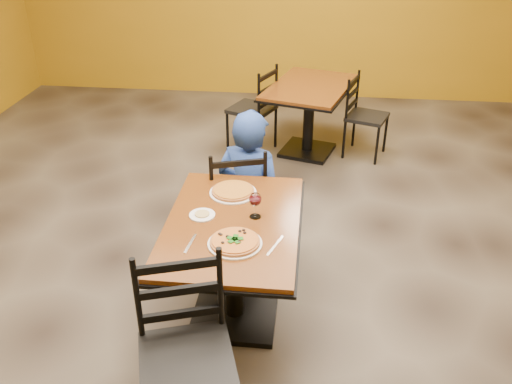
# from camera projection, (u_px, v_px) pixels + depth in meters

# --- Properties ---
(floor) EXTENTS (7.00, 8.00, 0.01)m
(floor) POSITION_uv_depth(u_px,v_px,m) (245.00, 270.00, 4.06)
(floor) COLOR black
(floor) RESTS_ON ground
(table_main) EXTENTS (0.83, 1.23, 0.75)m
(table_main) POSITION_uv_depth(u_px,v_px,m) (233.00, 248.00, 3.35)
(table_main) COLOR brown
(table_main) RESTS_ON floor
(table_second) EXTENTS (1.06, 1.31, 0.75)m
(table_second) POSITION_uv_depth(u_px,v_px,m) (309.00, 104.00, 5.61)
(table_second) COLOR brown
(table_second) RESTS_ON floor
(chair_main_near) EXTENTS (0.57, 0.57, 1.00)m
(chair_main_near) POSITION_uv_depth(u_px,v_px,m) (187.00, 362.00, 2.62)
(chair_main_near) COLOR black
(chair_main_near) RESTS_ON floor
(chair_main_far) EXTENTS (0.53, 0.53, 0.93)m
(chair_main_far) POSITION_uv_depth(u_px,v_px,m) (235.00, 199.00, 4.06)
(chair_main_far) COLOR black
(chair_main_far) RESTS_ON floor
(chair_second_left) EXTENTS (0.55, 0.55, 0.93)m
(chair_second_left) POSITION_uv_depth(u_px,v_px,m) (252.00, 109.00, 5.71)
(chair_second_left) COLOR black
(chair_second_left) RESTS_ON floor
(chair_second_right) EXTENTS (0.49, 0.49, 0.86)m
(chair_second_right) POSITION_uv_depth(u_px,v_px,m) (367.00, 117.00, 5.61)
(chair_second_right) COLOR black
(chair_second_right) RESTS_ON floor
(diner) EXTENTS (0.65, 0.52, 1.09)m
(diner) POSITION_uv_depth(u_px,v_px,m) (250.00, 176.00, 4.21)
(diner) COLOR navy
(diner) RESTS_ON floor
(plate_main) EXTENTS (0.31, 0.31, 0.01)m
(plate_main) POSITION_uv_depth(u_px,v_px,m) (235.00, 244.00, 3.05)
(plate_main) COLOR white
(plate_main) RESTS_ON table_main
(pizza_main) EXTENTS (0.28, 0.28, 0.02)m
(pizza_main) POSITION_uv_depth(u_px,v_px,m) (235.00, 241.00, 3.04)
(pizza_main) COLOR #853209
(pizza_main) RESTS_ON plate_main
(plate_far) EXTENTS (0.31, 0.31, 0.01)m
(plate_far) POSITION_uv_depth(u_px,v_px,m) (233.00, 193.00, 3.56)
(plate_far) COLOR white
(plate_far) RESTS_ON table_main
(pizza_far) EXTENTS (0.28, 0.28, 0.02)m
(pizza_far) POSITION_uv_depth(u_px,v_px,m) (233.00, 190.00, 3.55)
(pizza_far) COLOR #C28825
(pizza_far) RESTS_ON plate_far
(side_plate) EXTENTS (0.16, 0.16, 0.01)m
(side_plate) POSITION_uv_depth(u_px,v_px,m) (202.00, 215.00, 3.31)
(side_plate) COLOR white
(side_plate) RESTS_ON table_main
(dip) EXTENTS (0.09, 0.09, 0.01)m
(dip) POSITION_uv_depth(u_px,v_px,m) (202.00, 214.00, 3.31)
(dip) COLOR tan
(dip) RESTS_ON side_plate
(wine_glass) EXTENTS (0.08, 0.08, 0.18)m
(wine_glass) POSITION_uv_depth(u_px,v_px,m) (255.00, 204.00, 3.26)
(wine_glass) COLOR white
(wine_glass) RESTS_ON table_main
(fork) EXTENTS (0.04, 0.19, 0.00)m
(fork) POSITION_uv_depth(u_px,v_px,m) (190.00, 243.00, 3.06)
(fork) COLOR silver
(fork) RESTS_ON table_main
(knife) EXTENTS (0.08, 0.20, 0.00)m
(knife) POSITION_uv_depth(u_px,v_px,m) (275.00, 246.00, 3.04)
(knife) COLOR silver
(knife) RESTS_ON table_main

